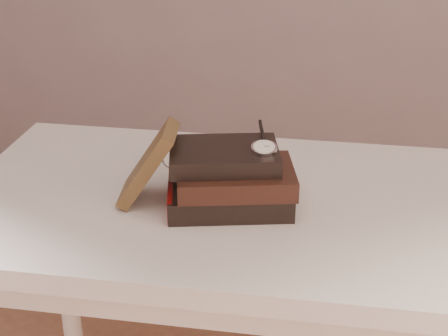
# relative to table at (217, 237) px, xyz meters

# --- Properties ---
(table) EXTENTS (1.00, 0.60, 0.75)m
(table) POSITION_rel_table_xyz_m (0.00, 0.00, 0.00)
(table) COLOR silver
(table) RESTS_ON ground
(book_stack) EXTENTS (0.26, 0.20, 0.11)m
(book_stack) POSITION_rel_table_xyz_m (0.03, -0.03, 0.14)
(book_stack) COLOR black
(book_stack) RESTS_ON table
(journal) EXTENTS (0.12, 0.11, 0.15)m
(journal) POSITION_rel_table_xyz_m (-0.12, -0.04, 0.17)
(journal) COLOR #3B2916
(journal) RESTS_ON table
(pocket_watch) EXTENTS (0.06, 0.15, 0.02)m
(pocket_watch) POSITION_rel_table_xyz_m (0.09, -0.02, 0.21)
(pocket_watch) COLOR silver
(pocket_watch) RESTS_ON book_stack
(eyeglasses) EXTENTS (0.11, 0.13, 0.05)m
(eyeglasses) POSITION_rel_table_xyz_m (-0.07, 0.03, 0.16)
(eyeglasses) COLOR silver
(eyeglasses) RESTS_ON book_stack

